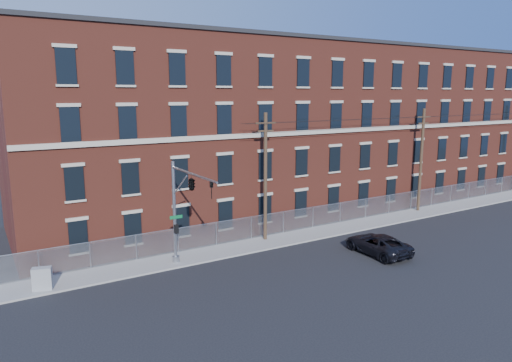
{
  "coord_description": "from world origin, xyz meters",
  "views": [
    {
      "loc": [
        -17.36,
        -24.66,
        11.53
      ],
      "look_at": [
        0.17,
        4.0,
        5.26
      ],
      "focal_mm": 32.97,
      "sensor_mm": 36.0,
      "label": 1
    }
  ],
  "objects_px": {
    "utility_cabinet": "(42,279)",
    "pickup_truck": "(377,244)",
    "traffic_signal_mast": "(187,193)",
    "utility_pole_near": "(265,175)"
  },
  "relations": [
    {
      "from": "traffic_signal_mast",
      "to": "pickup_truck",
      "type": "xyz_separation_m",
      "value": [
        13.29,
        -3.5,
        -4.65
      ]
    },
    {
      "from": "pickup_truck",
      "to": "utility_cabinet",
      "type": "distance_m",
      "value": 22.47
    },
    {
      "from": "utility_cabinet",
      "to": "pickup_truck",
      "type": "bearing_deg",
      "value": 2.3
    },
    {
      "from": "utility_cabinet",
      "to": "traffic_signal_mast",
      "type": "bearing_deg",
      "value": 3.15
    },
    {
      "from": "utility_pole_near",
      "to": "utility_cabinet",
      "type": "distance_m",
      "value": 17.16
    },
    {
      "from": "pickup_truck",
      "to": "utility_pole_near",
      "type": "bearing_deg",
      "value": -51.02
    },
    {
      "from": "traffic_signal_mast",
      "to": "utility_cabinet",
      "type": "relative_size",
      "value": 5.17
    },
    {
      "from": "traffic_signal_mast",
      "to": "pickup_truck",
      "type": "relative_size",
      "value": 1.32
    },
    {
      "from": "traffic_signal_mast",
      "to": "pickup_truck",
      "type": "distance_m",
      "value": 14.51
    },
    {
      "from": "pickup_truck",
      "to": "utility_cabinet",
      "type": "xyz_separation_m",
      "value": [
        -21.78,
        5.52,
        0.06
      ]
    }
  ]
}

